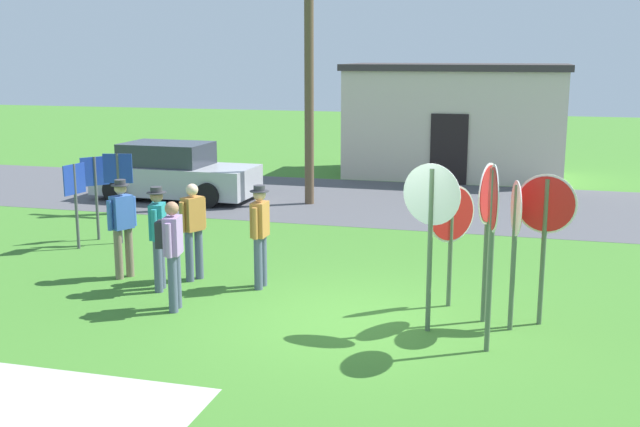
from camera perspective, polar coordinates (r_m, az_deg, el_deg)
ground_plane at (r=11.41m, az=2.60°, el=-7.96°), size 80.00×80.00×0.00m
street_asphalt at (r=20.24m, az=8.35°, el=0.71°), size 60.00×6.40×0.01m
concrete_path at (r=9.06m, az=-20.01°, el=-14.11°), size 3.20×2.40×0.01m
building_background at (r=24.93m, az=10.01°, el=6.84°), size 6.83×3.71×3.53m
utility_pole at (r=19.72m, az=-0.82°, el=12.95°), size 1.80×0.24×8.13m
parked_car_on_street at (r=21.03m, az=-10.78°, el=2.94°), size 4.35×2.11×1.51m
stop_sign_tallest at (r=10.04m, az=12.64°, el=-0.74°), size 0.17×0.85×2.48m
stop_sign_nearest at (r=10.98m, az=14.28°, el=-1.12°), size 0.17×0.76×2.15m
stop_sign_far_back at (r=11.20m, az=12.34°, el=0.03°), size 0.24×0.85×2.34m
stop_sign_leaning_right at (r=11.31m, az=16.35°, el=-0.62°), size 0.85×0.12×2.20m
stop_sign_rear_left at (r=10.67m, az=8.23°, el=-0.22°), size 0.82×0.28×2.39m
stop_sign_center_cluster at (r=11.87m, az=9.71°, el=-0.84°), size 0.63×0.64×1.91m
person_in_blue at (r=13.71m, az=-14.45°, el=-0.67°), size 0.36×0.52×1.74m
person_in_dark_shirt at (r=13.32m, az=-9.38°, el=-0.94°), size 0.35×0.53×1.69m
person_near_signs at (r=11.80m, az=-10.93°, el=-2.50°), size 0.40×0.56×1.69m
person_on_left at (r=12.84m, az=-11.92°, el=-1.37°), size 0.32×0.55×1.74m
person_in_teal at (r=12.74m, az=-4.47°, el=-1.25°), size 0.31×0.57×1.74m
info_panel_leftmost at (r=16.65m, az=-16.31°, el=2.19°), size 0.40×0.48×1.76m
info_panel_middle at (r=16.19m, az=-14.72°, el=2.29°), size 0.59×0.15×1.86m
info_panel_rightmost at (r=15.99m, az=-17.70°, el=1.62°), size 0.12×0.60×1.71m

